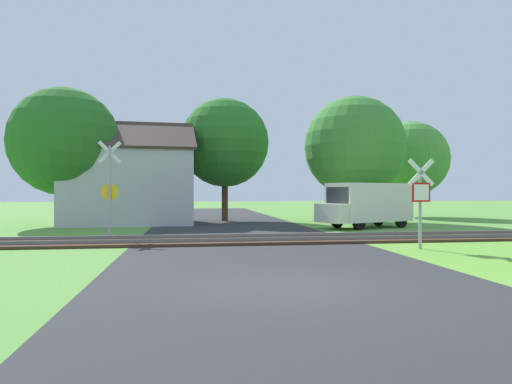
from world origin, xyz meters
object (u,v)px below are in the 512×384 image
(stop_sign_near, at_px, (421,197))
(crossing_sign_far, at_px, (110,185))
(tree_right, at_px, (355,147))
(mail_truck, at_px, (367,203))
(tree_far, at_px, (411,159))
(tree_left, at_px, (65,142))
(tree_center, at_px, (225,143))
(house, at_px, (129,185))

(stop_sign_near, relative_size, crossing_sign_far, 0.76)
(tree_right, distance_m, mail_truck, 5.60)
(stop_sign_near, xyz_separation_m, tree_far, (8.69, 17.63, 2.58))
(crossing_sign_far, bearing_deg, stop_sign_near, -33.63)
(tree_left, height_order, mail_truck, tree_left)
(tree_center, relative_size, tree_far, 1.11)
(house, height_order, tree_far, tree_far)
(tree_right, distance_m, tree_left, 16.46)
(house, bearing_deg, mail_truck, -26.05)
(crossing_sign_far, distance_m, mail_truck, 12.45)
(house, bearing_deg, crossing_sign_far, -91.60)
(stop_sign_near, relative_size, mail_truck, 0.54)
(tree_center, xyz_separation_m, tree_left, (-8.81, -2.78, -0.37))
(tree_right, relative_size, tree_far, 1.09)
(house, distance_m, tree_left, 4.07)
(crossing_sign_far, relative_size, tree_left, 0.51)
(tree_far, bearing_deg, tree_center, -169.22)
(tree_right, bearing_deg, tree_far, 38.43)
(house, bearing_deg, tree_left, -166.09)
(house, relative_size, tree_left, 1.03)
(tree_right, xyz_separation_m, mail_truck, (-1.02, -4.42, -3.29))
(stop_sign_near, height_order, tree_center, tree_center)
(tree_left, xyz_separation_m, tree_far, (22.51, 5.39, -0.28))
(tree_left, xyz_separation_m, mail_truck, (15.43, -3.84, -3.26))
(tree_right, height_order, tree_far, tree_right)
(house, height_order, mail_truck, house)
(tree_center, distance_m, mail_truck, 10.04)
(tree_right, relative_size, tree_left, 1.02)
(tree_far, bearing_deg, crossing_sign_far, -145.35)
(crossing_sign_far, xyz_separation_m, tree_left, (-3.62, 7.67, 2.42))
(tree_far, xyz_separation_m, mail_truck, (-7.08, -9.23, -2.98))
(house, relative_size, mail_truck, 1.46)
(crossing_sign_far, bearing_deg, tree_right, 23.25)
(tree_far, bearing_deg, tree_right, -141.57)
(tree_far, bearing_deg, house, -167.34)
(house, xyz_separation_m, tree_right, (13.24, -0.47, 2.29))
(tree_center, xyz_separation_m, mail_truck, (6.62, -6.62, -3.63))
(stop_sign_near, bearing_deg, tree_far, -115.82)
(crossing_sign_far, distance_m, house, 8.73)
(stop_sign_near, height_order, tree_left, tree_left)
(crossing_sign_far, xyz_separation_m, house, (-0.40, 8.72, 0.16))
(crossing_sign_far, height_order, mail_truck, crossing_sign_far)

